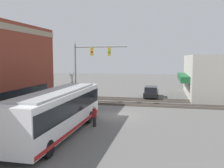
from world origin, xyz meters
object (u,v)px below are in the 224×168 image
crossing_signal (72,86)px  pedestrian_near_bus (94,116)px  city_bus (58,110)px  parked_car_black (151,92)px

crossing_signal → pedestrian_near_bus: bearing=-147.1°
city_bus → crossing_signal: 10.09m
parked_car_black → pedestrian_near_bus: (-15.55, 3.54, 0.11)m
city_bus → crossing_signal: crossing_signal is taller
crossing_signal → parked_car_black: (8.44, -8.14, -1.59)m
city_bus → pedestrian_near_bus: bearing=-35.6°
city_bus → pedestrian_near_bus: size_ratio=7.08×
city_bus → parked_car_black: 18.96m
crossing_signal → parked_car_black: crossing_signal is taller
crossing_signal → parked_car_black: size_ratio=0.81×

